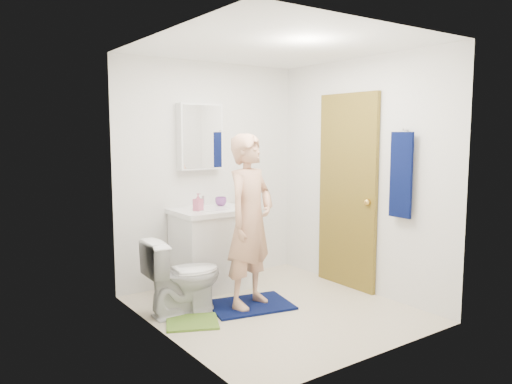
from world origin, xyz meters
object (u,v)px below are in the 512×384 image
Objects in this scene: vanity_cabinet at (212,251)px; medicine_cabinet at (200,137)px; towel at (401,175)px; man at (250,221)px; toilet at (183,276)px; toothbrush_cup at (221,202)px; soap_dispenser at (198,202)px.

vanity_cabinet is 1.22m from medicine_cabinet.
towel reaches higher than man.
medicine_cabinet is at bearing 69.29° from man.
vanity_cabinet is at bearing 69.21° from man.
vanity_cabinet is at bearing -46.33° from toilet.
toothbrush_cup is at bearing 31.88° from vanity_cabinet.
toilet is 5.70× the size of toothbrush_cup.
toothbrush_cup is at bearing 22.31° from soap_dispenser.
medicine_cabinet reaches higher than toilet.
towel is 6.48× the size of toothbrush_cup.
man reaches higher than toothbrush_cup.
soap_dispenser reaches higher than vanity_cabinet.
toilet is 3.92× the size of soap_dispenser.
toothbrush_cup is at bearing 56.67° from man.
medicine_cabinet reaches higher than towel.
soap_dispenser is at bearing 83.38° from man.
man is (-0.00, -0.72, 0.43)m from vanity_cabinet.
toilet is at bearing -139.50° from vanity_cabinet.
towel is 0.50× the size of man.
vanity_cabinet is 0.84m from man.
toothbrush_cup is at bearing -48.21° from toilet.
toilet is at bearing 140.03° from man.
soap_dispenser is at bearing -157.69° from toothbrush_cup.
medicine_cabinet is 3.90× the size of soap_dispenser.
medicine_cabinet is 1.57m from toilet.
towel is at bearing -115.60° from toilet.
towel is 2.01m from soap_dispenser.
vanity_cabinet is 1.14× the size of medicine_cabinet.
soap_dispenser reaches higher than toilet.
man reaches higher than vanity_cabinet.
toilet is at bearing -131.51° from soap_dispenser.
toothbrush_cup reaches higher than vanity_cabinet.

